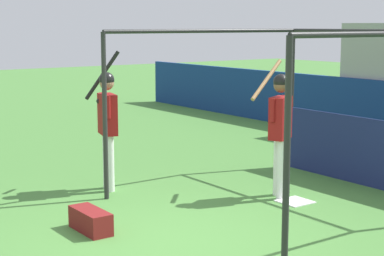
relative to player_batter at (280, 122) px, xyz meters
The scene contains 6 objects.
ground_plane 2.84m from the player_batter, 74.37° to the right, with size 60.00×60.00×0.00m, color #477F38.
batting_cage 1.05m from the player_batter, 62.38° to the left, with size 3.86×3.85×2.50m.
home_plate 1.18m from the player_batter, ahead, with size 0.44×0.44×0.02m.
player_batter is the anchor object (origin of this frame).
player_waiting 2.65m from the player_batter, 134.99° to the right, with size 0.84×0.52×2.17m.
equipment_bag 3.21m from the player_batter, 93.20° to the right, with size 0.70×0.28×0.28m.
Camera 1 is at (6.16, -4.03, 2.57)m, focal length 60.00 mm.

